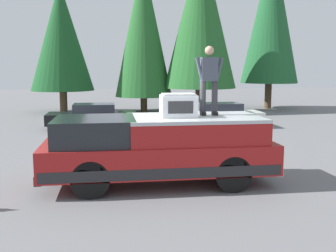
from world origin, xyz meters
The scene contains 10 objects.
ground_plane centered at (0.00, 0.00, 0.00)m, with size 90.00×90.00×0.00m, color slate.
pickup_truck centered at (-0.48, -0.10, 0.87)m, with size 2.01×5.54×1.65m.
compressor_unit centered at (-0.55, -0.56, 1.93)m, with size 0.65×0.84×0.56m.
person_on_truck_bed centered at (-0.27, -1.37, 2.55)m, with size 0.29×0.72×1.69m.
parked_car_white centered at (8.47, -4.05, 0.58)m, with size 1.64×4.10×1.16m.
parked_car_black centered at (8.89, 1.90, 0.58)m, with size 1.64×4.10×1.16m.
conifer_far_left centered at (16.64, -9.84, 6.49)m, with size 3.89×3.89×11.23m.
conifer_left centered at (14.88, -4.55, 6.06)m, with size 4.52×4.52×10.57m.
conifer_center_left centered at (15.75, -1.07, 5.32)m, with size 3.63×3.63×9.65m.
conifer_center_right centered at (16.30, 4.05, 4.74)m, with size 3.94×3.94×8.12m.
Camera 1 is at (-9.87, 1.03, 2.81)m, focal length 42.59 mm.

